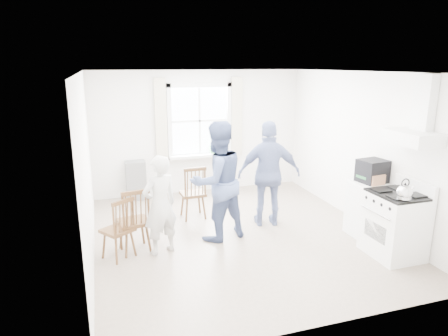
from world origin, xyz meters
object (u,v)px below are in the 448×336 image
windsor_chair_b (194,187)px  windsor_chair_c (121,222)px  person_mid (217,182)px  person_left (160,205)px  stereo_stack (372,171)px  windsor_chair_a (135,214)px  person_right (269,174)px  low_cabinet (368,209)px  gas_stove (395,224)px

windsor_chair_b → windsor_chair_c: 1.77m
windsor_chair_c → person_mid: (1.49, 0.29, 0.38)m
person_left → windsor_chair_b: bearing=-146.0°
stereo_stack → windsor_chair_b: bearing=149.4°
stereo_stack → windsor_chair_a: size_ratio=0.44×
windsor_chair_a → person_right: bearing=11.3°
windsor_chair_b → low_cabinet: bearing=-31.3°
gas_stove → windsor_chair_b: bearing=137.5°
windsor_chair_a → person_mid: 1.34m
person_left → low_cabinet: bearing=151.6°
windsor_chair_c → windsor_chair_b: bearing=41.4°
low_cabinet → person_right: (-1.33, 0.92, 0.45)m
gas_stove → stereo_stack: stereo_stack is taller
low_cabinet → windsor_chair_a: (-3.62, 0.47, 0.16)m
windsor_chair_a → person_mid: (1.29, 0.17, 0.33)m
stereo_stack → windsor_chair_c: size_ratio=0.48×
windsor_chair_a → windsor_chair_c: size_ratio=1.09×
person_right → gas_stove: bearing=141.4°
windsor_chair_b → windsor_chair_c: size_ratio=1.07×
windsor_chair_c → person_right: 2.58m
gas_stove → person_mid: (-2.26, 1.34, 0.46)m
windsor_chair_a → person_mid: bearing=7.7°
person_right → windsor_chair_b: bearing=-13.4°
windsor_chair_a → windsor_chair_b: (1.12, 1.05, -0.01)m
windsor_chair_b → windsor_chair_c: (-1.33, -1.17, -0.04)m
person_mid → gas_stove: bearing=133.1°
person_mid → person_right: bearing=179.6°
stereo_stack → windsor_chair_a: 3.71m
windsor_chair_a → windsor_chair_b: bearing=43.1°
windsor_chair_a → person_mid: person_mid is taller
windsor_chair_b → windsor_chair_c: bearing=-138.6°
gas_stove → person_left: size_ratio=0.76×
person_mid → windsor_chair_b: bearing=-95.6°
windsor_chair_b → person_left: size_ratio=0.67×
windsor_chair_a → person_left: person_left is taller
windsor_chair_a → person_right: (2.29, 0.46, 0.29)m
gas_stove → stereo_stack: (0.11, 0.72, 0.60)m
low_cabinet → person_mid: person_mid is taller
gas_stove → windsor_chair_c: gas_stove is taller
low_cabinet → person_left: size_ratio=0.61×
stereo_stack → windsor_chair_c: (-3.86, 0.33, -0.52)m
stereo_stack → person_right: size_ratio=0.25×
low_cabinet → person_left: (-3.27, 0.39, 0.29)m
gas_stove → person_mid: 2.67m
windsor_chair_c → stereo_stack: bearing=-4.8°
stereo_stack → person_right: 1.65m
gas_stove → person_right: size_ratio=0.62×
stereo_stack → windsor_chair_b: 2.98m
gas_stove → person_right: 2.10m
person_left → person_mid: person_mid is taller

